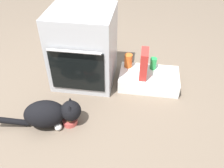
{
  "coord_description": "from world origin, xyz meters",
  "views": [
    {
      "loc": [
        0.49,
        -1.56,
        1.55
      ],
      "look_at": [
        0.25,
        0.05,
        0.25
      ],
      "focal_mm": 38.77,
      "sensor_mm": 36.0,
      "label": 1
    }
  ],
  "objects": [
    {
      "name": "ground",
      "position": [
        0.0,
        0.0,
        0.0
      ],
      "size": [
        8.0,
        8.0,
        0.0
      ],
      "primitive_type": "plane",
      "color": "#6B5B4C"
    },
    {
      "name": "sauce_jar",
      "position": [
        0.35,
        0.5,
        0.21
      ],
      "size": [
        0.08,
        0.08,
        0.14
      ],
      "primitive_type": "cylinder",
      "color": "#D16023",
      "rests_on": "pantry_cabinet"
    },
    {
      "name": "cereal_box",
      "position": [
        0.51,
        0.35,
        0.28
      ],
      "size": [
        0.07,
        0.18,
        0.28
      ],
      "primitive_type": "cube",
      "color": "#B72D28",
      "rests_on": "pantry_cabinet"
    },
    {
      "name": "food_bowl",
      "position": [
        -0.07,
        -0.22,
        0.03
      ],
      "size": [
        0.13,
        0.13,
        0.07
      ],
      "color": "#C64C47",
      "rests_on": "ground"
    },
    {
      "name": "oven",
      "position": [
        -0.08,
        0.42,
        0.37
      ],
      "size": [
        0.59,
        0.59,
        0.74
      ],
      "color": "#B7BABF",
      "rests_on": "ground"
    },
    {
      "name": "soda_can",
      "position": [
        0.61,
        0.5,
        0.2
      ],
      "size": [
        0.07,
        0.07,
        0.12
      ],
      "primitive_type": "cylinder",
      "color": "green",
      "rests_on": "pantry_cabinet"
    },
    {
      "name": "cat",
      "position": [
        -0.21,
        -0.26,
        0.13
      ],
      "size": [
        0.71,
        0.3,
        0.25
      ],
      "rotation": [
        0.0,
        0.0,
        0.24
      ],
      "color": "black",
      "rests_on": "ground"
    },
    {
      "name": "pantry_cabinet",
      "position": [
        0.58,
        0.4,
        0.07
      ],
      "size": [
        0.58,
        0.35,
        0.14
      ],
      "primitive_type": "cube",
      "color": "white",
      "rests_on": "ground"
    }
  ]
}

